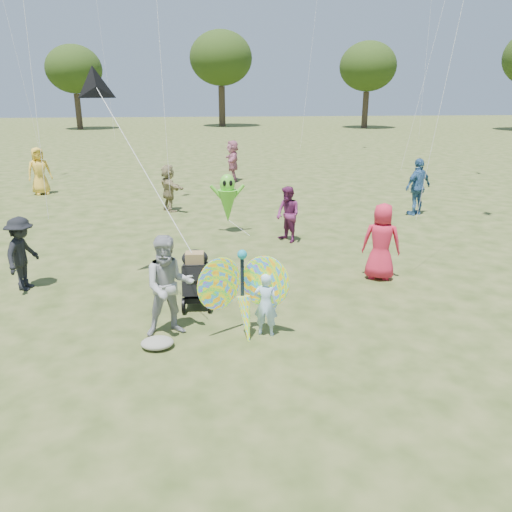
# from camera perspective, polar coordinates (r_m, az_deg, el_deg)

# --- Properties ---
(ground) EXTENTS (160.00, 160.00, 0.00)m
(ground) POSITION_cam_1_polar(r_m,az_deg,el_deg) (8.23, 2.65, -10.53)
(ground) COLOR #51592B
(ground) RESTS_ON ground
(child_girl) EXTENTS (0.47, 0.38, 1.12)m
(child_girl) POSITION_cam_1_polar(r_m,az_deg,el_deg) (8.42, 1.12, -5.55)
(child_girl) COLOR #AED5F6
(child_girl) RESTS_ON ground
(adult_man) EXTENTS (0.95, 0.79, 1.75)m
(adult_man) POSITION_cam_1_polar(r_m,az_deg,el_deg) (8.46, -9.92, -3.42)
(adult_man) COLOR #9A9B9F
(adult_man) RESTS_ON ground
(grey_bag) EXTENTS (0.53, 0.44, 0.17)m
(grey_bag) POSITION_cam_1_polar(r_m,az_deg,el_deg) (8.36, -11.21, -9.72)
(grey_bag) COLOR gray
(grey_bag) RESTS_ON ground
(crowd_a) EXTENTS (0.97, 0.81, 1.70)m
(crowd_a) POSITION_cam_1_polar(r_m,az_deg,el_deg) (11.23, 14.13, 1.60)
(crowd_a) COLOR red
(crowd_a) RESTS_ON ground
(crowd_b) EXTENTS (0.78, 1.10, 1.55)m
(crowd_b) POSITION_cam_1_polar(r_m,az_deg,el_deg) (11.38, -25.15, 0.24)
(crowd_b) COLOR black
(crowd_b) RESTS_ON ground
(crowd_c) EXTENTS (1.20, 0.90, 1.89)m
(crowd_c) POSITION_cam_1_polar(r_m,az_deg,el_deg) (17.63, 18.01, 7.53)
(crowd_c) COLOR #376497
(crowd_c) RESTS_ON ground
(crowd_d) EXTENTS (1.11, 1.55, 1.62)m
(crowd_d) POSITION_cam_1_polar(r_m,az_deg,el_deg) (17.61, -9.95, 7.67)
(crowd_d) COLOR #99895E
(crowd_d) RESTS_ON ground
(crowd_e) EXTENTS (0.86, 0.93, 1.54)m
(crowd_e) POSITION_cam_1_polar(r_m,az_deg,el_deg) (13.71, 3.67, 4.75)
(crowd_e) COLOR #6A2353
(crowd_e) RESTS_ON ground
(crowd_g) EXTENTS (1.09, 0.96, 1.88)m
(crowd_g) POSITION_cam_1_polar(r_m,az_deg,el_deg) (22.07, -23.53, 8.89)
(crowd_g) COLOR yellow
(crowd_g) RESTS_ON ground
(crowd_j) EXTENTS (0.56, 1.73, 1.86)m
(crowd_j) POSITION_cam_1_polar(r_m,az_deg,el_deg) (23.48, -2.68, 10.82)
(crowd_j) COLOR #BE6D86
(crowd_j) RESTS_ON ground
(jogging_stroller) EXTENTS (0.55, 1.07, 1.09)m
(jogging_stroller) POSITION_cam_1_polar(r_m,az_deg,el_deg) (9.67, -6.94, -2.12)
(jogging_stroller) COLOR black
(jogging_stroller) RESTS_ON ground
(butterfly_kite) EXTENTS (1.74, 0.75, 1.73)m
(butterfly_kite) POSITION_cam_1_polar(r_m,az_deg,el_deg) (8.28, -1.42, -4.41)
(butterfly_kite) COLOR #FF4828
(butterfly_kite) RESTS_ON ground
(delta_kite_rig) EXTENTS (2.18, 2.70, 3.05)m
(delta_kite_rig) POSITION_cam_1_polar(r_m,az_deg,el_deg) (10.47, -17.71, 17.76)
(delta_kite_rig) COLOR black
(delta_kite_rig) RESTS_ON ground
(alien_kite) EXTENTS (1.12, 0.69, 1.74)m
(alien_kite) POSITION_cam_1_polar(r_m,az_deg,el_deg) (14.54, -3.27, 6.36)
(alien_kite) COLOR #5FCC30
(alien_kite) RESTS_ON ground
(tree_line) EXTENTS (91.78, 33.60, 10.79)m
(tree_line) POSITION_cam_1_polar(r_m,az_deg,el_deg) (52.41, -1.46, 21.42)
(tree_line) COLOR #3A2D21
(tree_line) RESTS_ON ground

